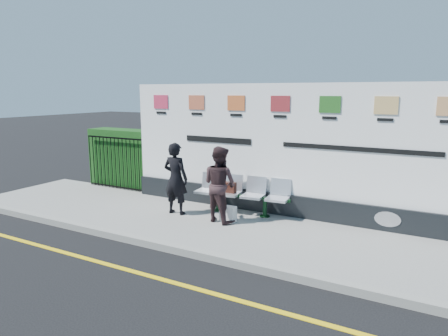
# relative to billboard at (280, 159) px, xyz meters

# --- Properties ---
(ground) EXTENTS (80.00, 80.00, 0.00)m
(ground) POSITION_rel_billboard_xyz_m (-0.50, -3.85, -1.42)
(ground) COLOR black
(pavement) EXTENTS (14.00, 3.00, 0.12)m
(pavement) POSITION_rel_billboard_xyz_m (-0.50, -1.35, -1.36)
(pavement) COLOR gray
(pavement) RESTS_ON ground
(kerb) EXTENTS (14.00, 0.18, 0.14)m
(kerb) POSITION_rel_billboard_xyz_m (-0.50, -2.85, -1.35)
(kerb) COLOR gray
(kerb) RESTS_ON ground
(yellow_line) EXTENTS (14.00, 0.10, 0.01)m
(yellow_line) POSITION_rel_billboard_xyz_m (-0.50, -3.85, -1.42)
(yellow_line) COLOR yellow
(yellow_line) RESTS_ON ground
(billboard) EXTENTS (8.00, 0.30, 3.00)m
(billboard) POSITION_rel_billboard_xyz_m (0.00, 0.00, 0.00)
(billboard) COLOR black
(billboard) RESTS_ON pavement
(hedge) EXTENTS (2.35, 0.70, 1.70)m
(hedge) POSITION_rel_billboard_xyz_m (-5.08, 0.45, -0.45)
(hedge) COLOR #174615
(hedge) RESTS_ON pavement
(railing) EXTENTS (2.05, 0.06, 1.54)m
(railing) POSITION_rel_billboard_xyz_m (-5.08, -0.00, -0.53)
(railing) COLOR black
(railing) RESTS_ON pavement
(bench) EXTENTS (2.28, 0.79, 0.48)m
(bench) POSITION_rel_billboard_xyz_m (-0.77, -0.46, -1.06)
(bench) COLOR silver
(bench) RESTS_ON pavement
(woman_left) EXTENTS (0.63, 0.43, 1.68)m
(woman_left) POSITION_rel_billboard_xyz_m (-2.10, -1.18, -0.46)
(woman_left) COLOR black
(woman_left) RESTS_ON pavement
(woman_right) EXTENTS (0.94, 0.81, 1.67)m
(woman_right) POSITION_rel_billboard_xyz_m (-0.94, -1.16, -0.47)
(woman_right) COLOR #322023
(woman_right) RESTS_ON pavement
(handbag_brown) EXTENTS (0.32, 0.15, 0.25)m
(handbag_brown) POSITION_rel_billboard_xyz_m (-1.06, -0.48, -0.70)
(handbag_brown) COLOR black
(handbag_brown) RESTS_ON bench
(carrier_bag_white) EXTENTS (0.34, 0.21, 0.34)m
(carrier_bag_white) POSITION_rel_billboard_xyz_m (-0.76, -1.12, -1.13)
(carrier_bag_white) COLOR silver
(carrier_bag_white) RESTS_ON pavement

